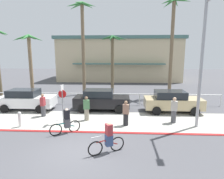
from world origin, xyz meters
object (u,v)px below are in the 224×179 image
object	(u,v)px
bollard_3	(20,119)
pedestrian_0	(174,111)
cyclist_teal_0	(66,122)
car_tan_3	(172,101)
stop_sign_bike_lane	(62,98)
pedestrian_2	(43,106)
streetlight_curb	(204,58)
palm_tree_3	(113,50)
cyclist_red_1	(108,139)
car_black_2	(101,100)
pedestrian_3	(126,114)
car_white_1	(27,99)
palm_tree_1	(29,49)
pedestrian_1	(87,109)
palm_tree_2	(82,29)
palm_tree_4	(173,29)

from	to	relation	value
bollard_3	pedestrian_0	distance (m)	9.86
cyclist_teal_0	car_tan_3	bearing A→B (deg)	32.54
stop_sign_bike_lane	pedestrian_2	distance (m)	2.46
streetlight_curb	palm_tree_3	distance (m)	12.23
stop_sign_bike_lane	streetlight_curb	size ratio (longest dim) A/B	0.34
cyclist_teal_0	pedestrian_2	xyz separation A→B (m)	(-2.56, 2.93, 0.09)
bollard_3	cyclist_red_1	xyz separation A→B (m)	(5.72, -2.90, 0.18)
palm_tree_3	car_black_2	size ratio (longest dim) A/B	1.50
palm_tree_3	pedestrian_3	bearing A→B (deg)	-82.69
car_white_1	pedestrian_0	distance (m)	11.47
palm_tree_1	cyclist_red_1	xyz separation A→B (m)	(9.09, -11.83, -4.29)
stop_sign_bike_lane	pedestrian_2	xyz separation A→B (m)	(-1.88, 1.31, -0.89)
car_black_2	pedestrian_1	bearing A→B (deg)	-106.43
palm_tree_2	pedestrian_3	size ratio (longest dim) A/B	6.07
streetlight_curb	palm_tree_3	size ratio (longest dim) A/B	1.14
streetlight_curb	palm_tree_4	xyz separation A→B (m)	(0.48, 9.33, 2.74)
palm_tree_2	cyclist_teal_0	world-z (taller)	palm_tree_2
pedestrian_3	stop_sign_bike_lane	bearing A→B (deg)	176.88
stop_sign_bike_lane	palm_tree_4	bearing A→B (deg)	44.59
stop_sign_bike_lane	palm_tree_4	world-z (taller)	palm_tree_4
bollard_3	streetlight_curb	distance (m)	11.67
stop_sign_bike_lane	pedestrian_3	size ratio (longest dim) A/B	1.57
palm_tree_2	palm_tree_4	world-z (taller)	palm_tree_4
bollard_3	car_black_2	size ratio (longest dim) A/B	0.23
palm_tree_2	pedestrian_2	bearing A→B (deg)	-100.27
pedestrian_3	palm_tree_3	bearing A→B (deg)	97.31
pedestrian_2	palm_tree_3	bearing A→B (deg)	62.77
palm_tree_2	car_black_2	size ratio (longest dim) A/B	2.25
car_white_1	cyclist_red_1	distance (m)	9.76
car_white_1	pedestrian_0	xyz separation A→B (m)	(11.20, -2.48, -0.06)
bollard_3	palm_tree_1	xyz separation A→B (m)	(-3.37, 8.93, 4.47)
palm_tree_3	streetlight_curb	bearing A→B (deg)	-61.68
streetlight_curb	cyclist_red_1	size ratio (longest dim) A/B	4.59
cyclist_teal_0	pedestrian_0	bearing A→B (deg)	17.34
palm_tree_1	stop_sign_bike_lane	bearing A→B (deg)	-54.11
car_black_2	pedestrian_3	distance (m)	3.86
bollard_3	car_white_1	world-z (taller)	car_white_1
car_white_1	pedestrian_2	bearing A→B (deg)	-38.39
car_tan_3	palm_tree_2	bearing A→B (deg)	142.36
car_black_2	cyclist_red_1	world-z (taller)	car_black_2
streetlight_curb	bollard_3	bearing A→B (deg)	-177.94
streetlight_curb	palm_tree_2	size ratio (longest dim) A/B	0.76
streetlight_curb	car_white_1	size ratio (longest dim) A/B	1.70
palm_tree_3	car_white_1	distance (m)	10.76
stop_sign_bike_lane	cyclist_teal_0	xyz separation A→B (m)	(0.67, -1.62, -0.98)
pedestrian_1	cyclist_red_1	bearing A→B (deg)	-67.65
pedestrian_3	bollard_3	bearing A→B (deg)	-174.76
streetlight_curb	car_tan_3	world-z (taller)	streetlight_curb
streetlight_curb	palm_tree_1	bearing A→B (deg)	149.37
streetlight_curb	cyclist_teal_0	xyz separation A→B (m)	(-7.88, -1.19, -3.58)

